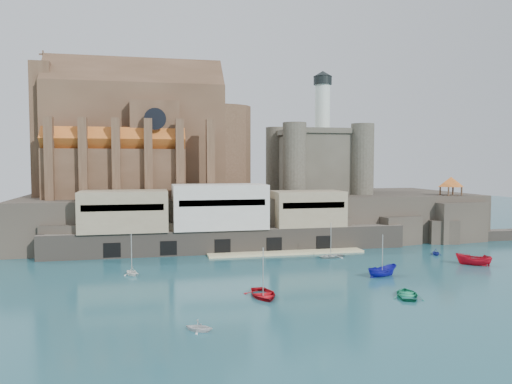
{
  "coord_description": "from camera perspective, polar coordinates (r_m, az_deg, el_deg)",
  "views": [
    {
      "loc": [
        -23.51,
        -72.48,
        17.45
      ],
      "look_at": [
        -0.86,
        32.0,
        10.92
      ],
      "focal_mm": 35.0,
      "sensor_mm": 36.0,
      "label": 1
    }
  ],
  "objects": [
    {
      "name": "pavilion",
      "position": [
        118.37,
        21.39,
        0.97
      ],
      "size": [
        6.4,
        6.4,
        5.4
      ],
      "color": "#4C3423",
      "rests_on": "rock_outcrop"
    },
    {
      "name": "rock_outcrop",
      "position": [
        118.9,
        21.34,
        -3.23
      ],
      "size": [
        14.5,
        10.5,
        8.7
      ],
      "color": "#2B2620",
      "rests_on": "ground"
    },
    {
      "name": "quay",
      "position": [
        97.14,
        -4.27,
        -3.24
      ],
      "size": [
        70.0,
        12.0,
        13.05
      ],
      "color": "#655B50",
      "rests_on": "ground"
    },
    {
      "name": "boat_3",
      "position": [
        68.9,
        16.9,
        -11.33
      ],
      "size": [
        4.22,
        2.68,
        5.72
      ],
      "primitive_type": "imported",
      "rotation": [
        0.0,
        0.0,
        2.74
      ],
      "color": "#19825A",
      "rests_on": "ground"
    },
    {
      "name": "church",
      "position": [
        114.43,
        -12.59,
        5.76
      ],
      "size": [
        47.0,
        25.93,
        30.51
      ],
      "color": "#4C3423",
      "rests_on": "promontory"
    },
    {
      "name": "boat_2",
      "position": [
        79.29,
        14.22,
        -9.32
      ],
      "size": [
        2.52,
        2.49,
        5.31
      ],
      "primitive_type": "imported",
      "rotation": [
        0.0,
        0.0,
        1.85
      ],
      "color": "#15159D",
      "rests_on": "ground"
    },
    {
      "name": "boat_7",
      "position": [
        99.91,
        19.85,
        -6.77
      ],
      "size": [
        2.86,
        2.35,
        2.86
      ],
      "primitive_type": "imported",
      "rotation": [
        0.0,
        0.0,
        5.88
      ],
      "color": "navy",
      "rests_on": "ground"
    },
    {
      "name": "promontory",
      "position": [
        114.93,
        -0.45,
        -2.76
      ],
      "size": [
        100.0,
        36.0,
        10.0
      ],
      "color": "#2B2620",
      "rests_on": "ground"
    },
    {
      "name": "boat_0",
      "position": [
        65.82,
        0.82,
        -11.88
      ],
      "size": [
        4.55,
        1.52,
        6.29
      ],
      "primitive_type": "imported",
      "rotation": [
        0.0,
        0.0,
        0.05
      ],
      "color": "#A70912",
      "rests_on": "ground"
    },
    {
      "name": "ground",
      "position": [
        78.17,
        5.67,
        -9.42
      ],
      "size": [
        300.0,
        300.0,
        0.0
      ],
      "primitive_type": "plane",
      "color": "#1A4A55",
      "rests_on": "ground"
    },
    {
      "name": "boat_6",
      "position": [
        92.58,
        8.53,
        -7.41
      ],
      "size": [
        2.01,
        3.83,
        5.16
      ],
      "primitive_type": "imported",
      "rotation": [
        0.0,
        0.0,
        4.98
      ],
      "color": "silver",
      "rests_on": "ground"
    },
    {
      "name": "boat_4",
      "position": [
        80.04,
        -14.01,
        -9.2
      ],
      "size": [
        3.24,
        2.76,
        3.21
      ],
      "primitive_type": "imported",
      "rotation": [
        0.0,
        0.0,
        3.61
      ],
      "color": "white",
      "rests_on": "ground"
    },
    {
      "name": "boat_1",
      "position": [
        53.63,
        -6.53,
        -15.51
      ],
      "size": [
        2.56,
        2.97,
        2.94
      ],
      "primitive_type": "imported",
      "rotation": [
        0.0,
        0.0,
        1.08
      ],
      "color": "silver",
      "rests_on": "ground"
    },
    {
      "name": "castle_keep",
      "position": [
        120.26,
        7.01,
        3.88
      ],
      "size": [
        21.2,
        21.2,
        29.3
      ],
      "color": "#434035",
      "rests_on": "promontory"
    },
    {
      "name": "boat_5",
      "position": [
        92.58,
        23.59,
        -7.66
      ],
      "size": [
        3.06,
        3.05,
        5.73
      ],
      "primitive_type": "imported",
      "rotation": [
        0.0,
        0.0,
        4.06
      ],
      "color": "red",
      "rests_on": "ground"
    }
  ]
}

